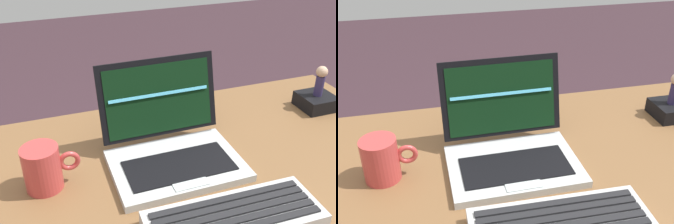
{
  "view_description": "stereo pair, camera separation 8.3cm",
  "coord_description": "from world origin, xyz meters",
  "views": [
    {
      "loc": [
        -0.21,
        -0.64,
        1.26
      ],
      "look_at": [
        0.03,
        0.04,
        0.85
      ],
      "focal_mm": 42.14,
      "sensor_mm": 36.0,
      "label": 1
    },
    {
      "loc": [
        -0.13,
        -0.67,
        1.26
      ],
      "look_at": [
        0.03,
        0.04,
        0.85
      ],
      "focal_mm": 42.14,
      "sensor_mm": 36.0,
      "label": 2
    }
  ],
  "objects": [
    {
      "name": "desk",
      "position": [
        0.0,
        0.0,
        0.61
      ],
      "size": [
        1.33,
        0.7,
        0.72
      ],
      "color": "brown",
      "rests_on": "ground"
    },
    {
      "name": "laptop_front",
      "position": [
        0.04,
        0.06,
        0.76
      ],
      "size": [
        0.29,
        0.25,
        0.21
      ],
      "color": "#B7BBBB",
      "rests_on": "desk"
    },
    {
      "name": "external_keyboard",
      "position": [
        0.08,
        -0.18,
        0.74
      ],
      "size": [
        0.33,
        0.13,
        0.03
      ],
      "color": "#B9B9B9",
      "rests_on": "desk"
    },
    {
      "name": "figurine_stand",
      "position": [
        0.52,
        0.16,
        0.74
      ],
      "size": [
        0.09,
        0.09,
        0.04
      ],
      "primitive_type": "cube",
      "color": "black",
      "rests_on": "desk"
    },
    {
      "name": "coffee_mug",
      "position": [
        -0.24,
        0.05,
        0.77
      ],
      "size": [
        0.12,
        0.08,
        0.1
      ],
      "color": "#B93B3A",
      "rests_on": "desk"
    }
  ]
}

